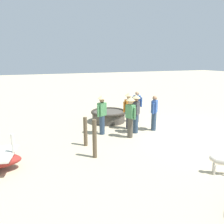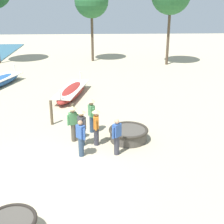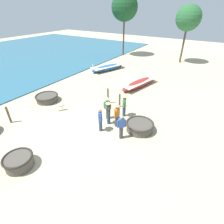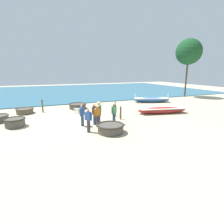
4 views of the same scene
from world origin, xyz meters
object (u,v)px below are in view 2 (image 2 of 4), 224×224
coracle_nearest (128,134)px  fisherman_standing_right (96,125)px  fisherman_by_coracle (82,125)px  tree_right_mid (91,1)px  fisherman_with_hat (92,113)px  mooring_post_shoreline (51,113)px  fisherman_crouching (73,121)px  fisherman_standing_left (81,137)px  mooring_post_inland (73,114)px  long_boat_blue_hull (72,91)px  fisherman_hauling (117,136)px

coracle_nearest → fisherman_standing_right: bearing=-164.1°
coracle_nearest → fisherman_by_coracle: 2.19m
fisherman_standing_right → tree_right_mid: bearing=91.5°
fisherman_with_hat → mooring_post_shoreline: size_ratio=1.31×
fisherman_crouching → fisherman_by_coracle: same height
fisherman_standing_left → mooring_post_inland: (-0.56, 3.29, -0.29)m
fisherman_with_hat → fisherman_by_coracle: same height
mooring_post_inland → tree_right_mid: 16.09m
mooring_post_shoreline → long_boat_blue_hull: bearing=82.0°
fisherman_crouching → tree_right_mid: (0.56, 17.22, 4.48)m
fisherman_crouching → fisherman_standing_right: (1.02, -0.43, 0.00)m
fisherman_by_coracle → mooring_post_shoreline: 2.90m
fisherman_crouching → fisherman_standing_left: (0.41, -1.38, -0.12)m
fisherman_with_hat → fisherman_standing_right: (0.22, -1.35, 0.00)m
coracle_nearest → fisherman_with_hat: size_ratio=1.06×
coracle_nearest → fisherman_with_hat: (-1.66, 0.95, 0.64)m
fisherman_hauling → tree_right_mid: (-1.29, 18.53, 4.60)m
fisherman_crouching → fisherman_standing_right: bearing=-23.1°
mooring_post_inland → fisherman_hauling: bearing=-58.1°
long_boat_blue_hull → fisherman_hauling: (2.45, -7.72, 0.52)m
mooring_post_inland → mooring_post_shoreline: size_ratio=0.85×
fisherman_hauling → mooring_post_inland: (-2.01, 3.22, -0.29)m
mooring_post_inland → fisherman_standing_left: bearing=-80.3°
fisherman_hauling → fisherman_crouching: bearing=144.7°
mooring_post_shoreline → coracle_nearest: bearing=-27.6°
fisherman_standing_right → fisherman_with_hat: bearing=99.4°
fisherman_standing_left → tree_right_mid: (0.15, 18.61, 4.60)m
fisherman_by_coracle → mooring_post_inland: 2.47m
long_boat_blue_hull → fisherman_standing_left: size_ratio=3.10×
fisherman_with_hat → fisherman_by_coracle: (-0.39, -1.39, 0.00)m
fisherman_standing_right → fisherman_by_coracle: (-0.61, -0.03, 0.00)m
mooring_post_inland → tree_right_mid: (0.72, 15.31, 4.90)m
fisherman_standing_right → coracle_nearest: bearing=15.9°
long_boat_blue_hull → mooring_post_shoreline: bearing=-98.0°
fisherman_with_hat → fisherman_standing_left: fisherman_with_hat is taller
mooring_post_shoreline → fisherman_hauling: bearing=-46.2°
fisherman_hauling → mooring_post_inland: 3.81m
tree_right_mid → fisherman_standing_right: bearing=-88.5°
fisherman_standing_right → mooring_post_inland: (-1.17, 2.34, -0.42)m
fisherman_by_coracle → mooring_post_inland: (-0.56, 2.37, -0.42)m
coracle_nearest → fisherman_hauling: fisherman_hauling is taller
fisherman_standing_left → long_boat_blue_hull: bearing=97.4°
long_boat_blue_hull → fisherman_crouching: (0.60, -6.41, 0.64)m
fisherman_hauling → fisherman_standing_left: bearing=-177.2°
fisherman_with_hat → fisherman_standing_left: size_ratio=1.06×
fisherman_by_coracle → fisherman_standing_left: bearing=-89.8°
fisherman_crouching → fisherman_with_hat: 1.22m
fisherman_hauling → mooring_post_inland: fisherman_hauling is taller
coracle_nearest → fisherman_by_coracle: fisherman_by_coracle is taller
coracle_nearest → fisherman_with_hat: fisherman_with_hat is taller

